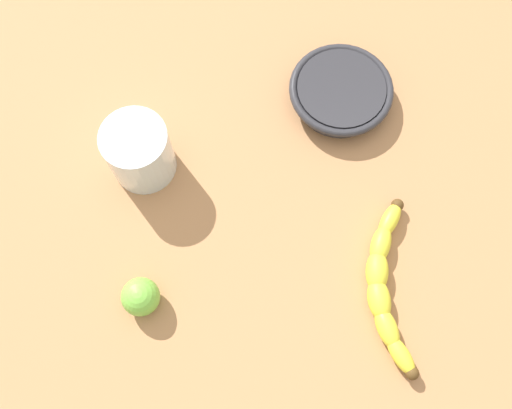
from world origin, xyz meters
TOP-DOWN VIEW (x-y plane):
  - wooden_tabletop at (0.00, 0.00)cm, footprint 120.00×120.00cm
  - banana at (12.39, -17.20)cm, footprint 8.94×23.92cm
  - smoothie_glass at (-16.48, 7.20)cm, footprint 9.14×9.14cm
  - ceramic_bowl at (13.77, 11.92)cm, footprint 15.43×15.43cm
  - lime_fruit at (-19.52, -12.24)cm, footprint 5.12×5.12cm

SIDE VIEW (x-z plane):
  - wooden_tabletop at x=0.00cm, z-range 0.00..3.00cm
  - banana at x=12.39cm, z-range 3.00..6.05cm
  - ceramic_bowl at x=13.77cm, z-range 3.37..6.90cm
  - lime_fruit at x=-19.52cm, z-range 3.00..8.12cm
  - smoothie_glass at x=-16.48cm, z-range 2.64..12.21cm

